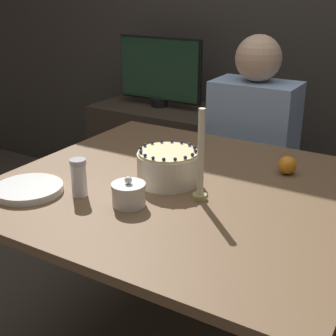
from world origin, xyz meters
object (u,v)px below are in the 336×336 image
at_px(candle, 201,163).
at_px(cake, 168,167).
at_px(sugar_bowl, 129,194).
at_px(tv_monitor, 160,71).
at_px(person_man_blue_shirt, 250,174).
at_px(sugar_shaker, 79,178).

bearing_deg(candle, cake, 157.50).
bearing_deg(sugar_bowl, candle, 41.77).
relative_size(sugar_bowl, tv_monitor, 0.19).
bearing_deg(person_man_blue_shirt, candle, 99.45).
bearing_deg(tv_monitor, cake, -56.99).
distance_m(candle, tv_monitor, 1.48).
xyz_separation_m(sugar_bowl, candle, (0.17, 0.15, 0.09)).
height_order(candle, tv_monitor, tv_monitor).
bearing_deg(person_man_blue_shirt, tv_monitor, -25.10).
relative_size(sugar_bowl, candle, 0.36).
bearing_deg(cake, sugar_shaker, -128.29).
height_order(sugar_bowl, candle, candle).
relative_size(cake, person_man_blue_shirt, 0.18).
bearing_deg(cake, tv_monitor, 123.01).
bearing_deg(candle, person_man_blue_shirt, 99.45).
xyz_separation_m(cake, person_man_blue_shirt, (0.02, 0.77, -0.30)).
height_order(cake, sugar_shaker, same).
relative_size(cake, candle, 0.71).
xyz_separation_m(sugar_bowl, person_man_blue_shirt, (0.03, 0.99, -0.28)).
distance_m(sugar_bowl, sugar_shaker, 0.18).
xyz_separation_m(cake, tv_monitor, (-0.73, 1.12, 0.09)).
height_order(sugar_shaker, candle, candle).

